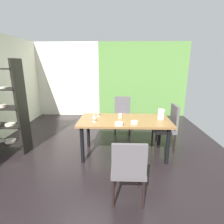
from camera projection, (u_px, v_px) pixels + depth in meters
ground_plane at (103, 160)px, 3.36m from camera, size 5.26×6.38×0.02m
back_panel_interior at (67, 80)px, 6.11m from camera, size 2.24×0.10×2.50m
garden_window_panel at (142, 80)px, 6.02m from camera, size 3.02×0.10×2.50m
dining_table at (124, 124)px, 3.41m from camera, size 1.75×0.85×0.74m
chair_head_far at (122, 113)px, 4.67m from camera, size 0.44×0.45×0.94m
chair_right_far at (168, 125)px, 3.67m from camera, size 0.44×0.44×0.97m
chair_head_near at (128, 168)px, 2.22m from camera, size 0.44×0.44×0.89m
display_shelf at (2, 108)px, 3.48m from camera, size 0.88×0.37×1.88m
wine_glass_rear at (98, 111)px, 3.56m from camera, size 0.06×0.06×0.16m
wine_glass_front at (94, 116)px, 3.21m from camera, size 0.07×0.07×0.15m
serving_bowl_east at (119, 124)px, 3.06m from camera, size 0.15×0.15×0.05m
serving_bowl_right at (134, 122)px, 3.15m from camera, size 0.13×0.13×0.04m
cup_south at (120, 116)px, 3.49m from camera, size 0.07×0.07×0.08m
cup_north at (159, 113)px, 3.68m from camera, size 0.07×0.07×0.08m
pitcher_corner at (161, 114)px, 3.39m from camera, size 0.14×0.12×0.20m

